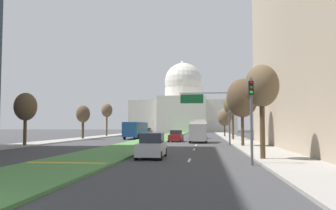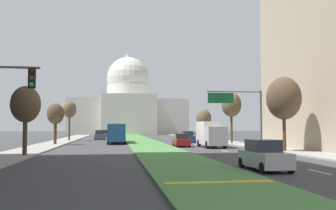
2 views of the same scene
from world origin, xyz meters
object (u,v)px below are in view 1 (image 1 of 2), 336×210
traffic_light_near_right (251,109)px  street_tree_left_distant (107,111)px  overhead_guide_sign (210,106)px  street_tree_right_near (262,87)px  box_truck_delivery (198,130)px  street_tree_left_mid (26,107)px  street_tree_left_far (83,114)px  city_bus (136,129)px  sedan_far_horizon (136,132)px  street_tree_right_mid (242,98)px  sedan_lead_stopped (152,146)px  sedan_midblock (176,136)px  sedan_distant (200,134)px  street_tree_right_far (233,105)px  street_tree_right_distant (225,117)px  capitol_building (183,107)px  sedan_very_far (148,131)px

traffic_light_near_right → street_tree_left_distant: (-23.26, 49.41, 2.18)m
traffic_light_near_right → overhead_guide_sign: bearing=95.8°
street_tree_right_near → box_truck_delivery: 25.11m
street_tree_left_mid → street_tree_left_far: size_ratio=1.04×
street_tree_right_near → city_bus: 40.79m
sedan_far_horizon → street_tree_left_distant: bearing=-127.2°
street_tree_right_mid → box_truck_delivery: (-5.05, 9.45, -3.72)m
overhead_guide_sign → city_bus: 23.56m
traffic_light_near_right → sedan_lead_stopped: bearing=149.7°
street_tree_left_far → sedan_midblock: size_ratio=1.39×
street_tree_left_far → traffic_light_near_right: bearing=-56.9°
traffic_light_near_right → street_tree_left_distant: 54.66m
traffic_light_near_right → sedan_midblock: size_ratio=1.24×
street_tree_left_distant → sedan_distant: (19.64, -7.32, -4.65)m
overhead_guide_sign → street_tree_left_distant: bearing=126.3°
street_tree_left_mid → street_tree_right_far: bearing=38.5°
overhead_guide_sign → sedan_distant: size_ratio=1.40×
street_tree_right_near → street_tree_right_far: 33.07m
street_tree_left_mid → street_tree_right_far: street_tree_right_far is taller
street_tree_right_far → street_tree_right_distant: size_ratio=1.30×
capitol_building → street_tree_left_mid: bearing=-97.3°
sedan_far_horizon → traffic_light_near_right: bearing=-72.0°
overhead_guide_sign → street_tree_left_mid: overhead_guide_sign is taller
street_tree_left_mid → street_tree_left_distant: (-0.25, 33.38, 1.06)m
sedan_midblock → sedan_very_far: (-10.81, 39.30, 0.03)m
sedan_lead_stopped → sedan_very_far: size_ratio=0.90×
sedan_distant → sedan_very_far: 30.03m
sedan_far_horizon → sedan_distant: bearing=-43.7°
sedan_lead_stopped → city_bus: size_ratio=0.38×
traffic_light_near_right → street_tree_left_mid: size_ratio=0.85×
street_tree_right_far → sedan_very_far: (-19.59, 32.79, -4.96)m
street_tree_left_distant → street_tree_right_distant: bearing=4.4°
street_tree_right_distant → sedan_distant: 10.99m
overhead_guide_sign → box_truck_delivery: overhead_guide_sign is taller
street_tree_right_mid → street_tree_left_far: bearing=143.6°
sedan_far_horizon → overhead_guide_sign: bearing=-65.5°
sedan_very_far → sedan_lead_stopped: bearing=-80.2°
street_tree_left_mid → street_tree_right_distant: size_ratio=1.03×
street_tree_left_distant → sedan_lead_stopped: size_ratio=1.67×
sedan_lead_stopped → box_truck_delivery: (2.95, 23.33, 0.84)m
street_tree_right_near → street_tree_left_mid: bearing=151.1°
capitol_building → sedan_far_horizon: size_ratio=8.56×
street_tree_right_far → sedan_midblock: 12.02m
street_tree_left_mid → sedan_lead_stopped: street_tree_left_mid is taller
city_bus → street_tree_left_distant: bearing=131.0°
sedan_midblock → street_tree_right_near: bearing=-73.2°
street_tree_right_far → box_truck_delivery: size_ratio=1.20×
street_tree_right_mid → sedan_midblock: size_ratio=1.80×
sedan_lead_stopped → sedan_distant: 38.35m
street_tree_right_mid → sedan_far_horizon: street_tree_right_mid is taller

